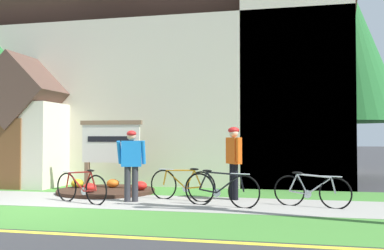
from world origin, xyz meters
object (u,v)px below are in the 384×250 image
Objects in this scene: bicycle_white at (221,189)px; roadside_conifer at (344,46)px; bicycle_red at (311,191)px; church_sign at (111,145)px; bicycle_silver at (182,185)px; cyclist_in_white_jersey at (131,160)px; cyclist_in_green_jersey at (234,156)px; bicycle_green at (81,187)px.

roadside_conifer reaches higher than bicycle_white.
church_sign is at bearing 162.56° from bicycle_red.
bicycle_silver is 0.22× the size of roadside_conifer.
roadside_conifer is at bearing 77.61° from bicycle_red.
cyclist_in_white_jersey is 0.95× the size of cyclist_in_green_jersey.
roadside_conifer is at bearing 52.75° from cyclist_in_white_jersey.
bicycle_silver is at bearing 23.46° from cyclist_in_white_jersey.
cyclist_in_green_jersey reaches higher than bicycle_red.
church_sign reaches higher than bicycle_green.
bicycle_white is 1.10× the size of bicycle_green.
bicycle_red is 3.04m from bicycle_silver.
cyclist_in_green_jersey reaches higher than cyclist_in_white_jersey.
roadside_conifer is (6.88, 8.01, 4.68)m from bicycle_green.
church_sign is 2.90m from bicycle_silver.
church_sign reaches higher than cyclist_in_white_jersey.
bicycle_green is 2.39m from bicycle_silver.
roadside_conifer is at bearing 49.36° from bicycle_green.
church_sign is at bearing 125.40° from cyclist_in_white_jersey.
bicycle_white is at bearing -114.73° from roadside_conifer.
bicycle_red is at bearing -17.44° from church_sign.
church_sign reaches higher than cyclist_in_green_jersey.
bicycle_white is 0.22× the size of roadside_conifer.
church_sign is 1.26× the size of bicycle_green.
bicycle_white is 1.30m from cyclist_in_green_jersey.
cyclist_in_white_jersey is 0.21× the size of roadside_conifer.
cyclist_in_white_jersey is (1.28, -1.80, -0.33)m from church_sign.
church_sign is 2.41m from bicycle_green.
cyclist_in_green_jersey reaches higher than bicycle_white.
bicycle_white is at bearing -98.27° from cyclist_in_green_jersey.
church_sign reaches higher than bicycle_white.
cyclist_in_white_jersey reaches higher than bicycle_white.
bicycle_green is at bearing -174.57° from bicycle_red.
bicycle_silver is (2.41, -1.31, -0.94)m from church_sign.
church_sign is 4.12m from bicycle_white.
roadside_conifer is at bearing 62.89° from cyclist_in_green_jersey.
bicycle_green is 5.25m from bicycle_red.
church_sign is 1.19× the size of cyclist_in_white_jersey.
bicycle_silver is (-3.01, 0.39, 0.02)m from bicycle_red.
cyclist_in_white_jersey is at bearing -159.52° from cyclist_in_green_jersey.
roadside_conifer is at bearing 65.27° from bicycle_white.
church_sign is at bearing -140.57° from roadside_conifer.
bicycle_green is at bearing -85.02° from church_sign.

